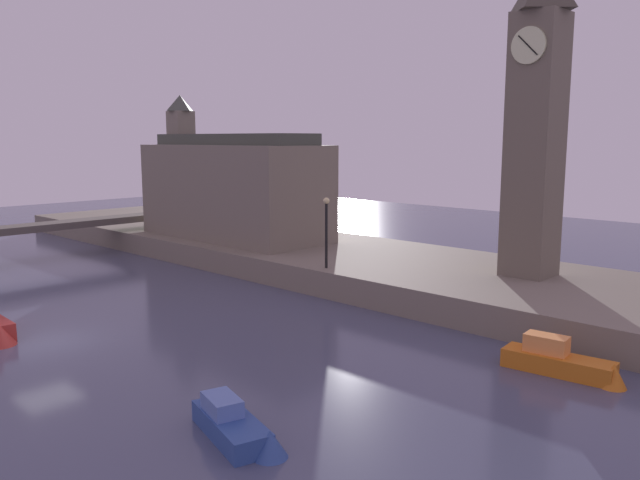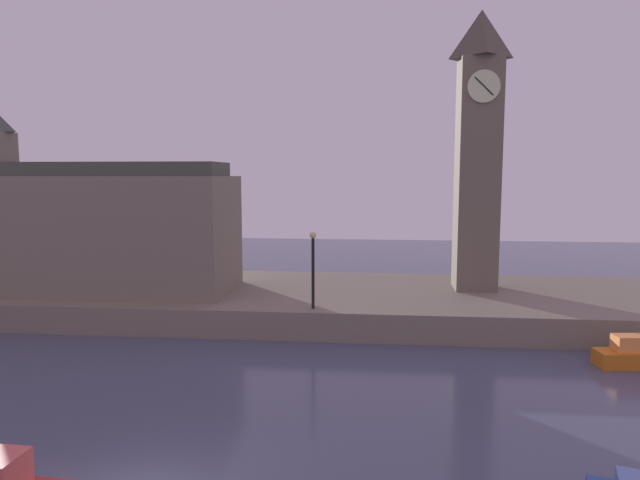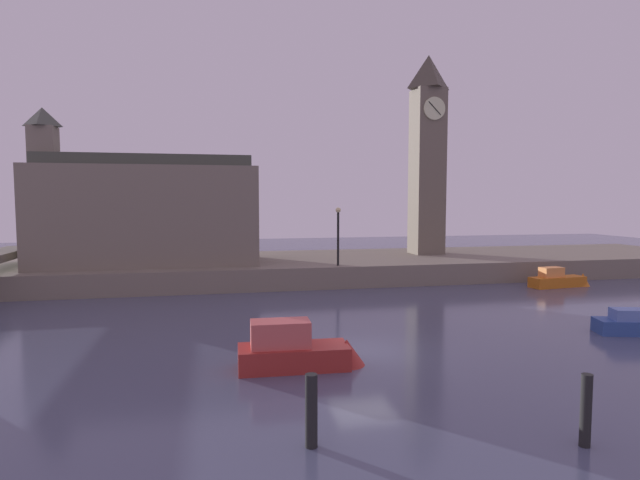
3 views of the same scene
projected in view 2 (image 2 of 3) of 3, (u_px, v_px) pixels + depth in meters
name	position (u px, v px, depth m)	size (l,w,h in m)	color
far_embankment	(279.00, 300.00, 34.32)	(70.00, 12.00, 1.50)	slate
clock_tower	(478.00, 149.00, 33.17)	(2.63, 2.66, 16.34)	#6B6051
parliament_hall	(102.00, 228.00, 33.50)	(14.99, 6.40, 10.67)	slate
streetlamp	(313.00, 261.00, 28.69)	(0.36, 0.36, 4.01)	black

